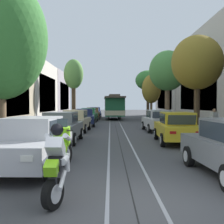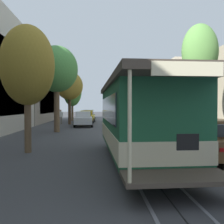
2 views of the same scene
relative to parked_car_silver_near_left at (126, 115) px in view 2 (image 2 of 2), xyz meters
The scene contains 21 objects.
ground_plane 17.12m from the parked_car_silver_near_left, 80.31° to the left, with size 160.00×160.00×0.00m, color #424244.
trolley_track_rails 20.05m from the parked_car_silver_near_left, 81.74° to the left, with size 1.14×57.70×0.01m.
parked_car_silver_near_left is the anchor object (origin of this frame).
parked_car_grey_second_left 5.98m from the parked_car_silver_near_left, 91.86° to the left, with size 2.07×4.39×1.58m.
parked_car_beige_mid_left 11.77m from the parked_car_silver_near_left, 90.84° to the left, with size 2.13×4.42×1.58m.
parked_car_navy_fourth_left 16.84m from the parked_car_silver_near_left, 89.97° to the left, with size 2.14×4.42×1.58m.
parked_car_green_fifth_left 22.94m from the parked_car_silver_near_left, 90.16° to the left, with size 2.09×4.40×1.58m.
parked_car_brown_sixth_left 28.61m from the parked_car_silver_near_left, 89.93° to the left, with size 2.01×4.37×1.58m.
parked_car_grey_near_right 5.95m from the parked_car_silver_near_left, ahead, with size 2.14×4.42×1.58m.
parked_car_yellow_second_right 8.07m from the parked_car_silver_near_left, 44.07° to the left, with size 2.14×4.42×1.58m.
parked_car_white_mid_right 13.30m from the parked_car_silver_near_left, 63.47° to the left, with size 2.10×4.40×1.58m.
street_tree_kerb_left_near 4.74m from the parked_car_silver_near_left, 129.29° to the left, with size 3.67×3.30×6.93m.
street_tree_kerb_left_second 23.71m from the parked_car_silver_near_left, 94.49° to the left, with size 2.24×1.80×7.18m.
street_tree_kerb_right_near 9.04m from the parked_car_silver_near_left, 10.26° to the left, with size 2.76×2.23×6.83m.
street_tree_kerb_right_second 12.12m from the parked_car_silver_near_left, 47.76° to the left, with size 3.16×2.79×6.24m.
street_tree_kerb_right_mid 19.72m from the parked_car_silver_near_left, 66.09° to the left, with size 3.47×3.55×7.07m.
street_tree_kerb_right_fourth 27.94m from the parked_car_silver_near_left, 74.04° to the left, with size 2.43×2.24×5.79m.
cable_car_trolley 28.76m from the parked_car_silver_near_left, 84.25° to the left, with size 2.83×9.18×3.28m.
motorcycle_with_rider 3.07m from the parked_car_silver_near_left, 64.26° to the right, with size 0.54×1.90×1.65m.
pedestrian_on_left_pavement 12.26m from the parked_car_silver_near_left, 43.95° to the left, with size 0.55×0.33×1.73m.
fire_hydrant 3.39m from the parked_car_silver_near_left, 119.75° to the left, with size 0.40×0.22×0.84m.
Camera 2 is at (1.61, 41.11, 2.09)m, focal length 39.58 mm.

